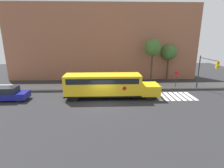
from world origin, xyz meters
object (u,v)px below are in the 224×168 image
at_px(school_bus, 107,85).
at_px(tree_far_sidewalk, 153,48).
at_px(traffic_light, 205,68).
at_px(parked_car, 9,94).
at_px(tree_near_sidewalk, 169,52).
at_px(stop_sign, 176,77).

xyz_separation_m(school_bus, tree_far_sidewalk, (7.18, 7.11, 3.87)).
bearing_deg(school_bus, tree_far_sidewalk, 44.71).
bearing_deg(traffic_light, parked_car, -174.43).
distance_m(traffic_light, tree_near_sidewalk, 7.28).
height_order(traffic_light, tree_near_sidewalk, tree_near_sidewalk).
height_order(school_bus, parked_car, school_bus).
bearing_deg(stop_sign, traffic_light, -32.78).
relative_size(parked_car, tree_far_sidewalk, 0.61).
xyz_separation_m(tree_near_sidewalk, tree_far_sidewalk, (-3.15, -1.54, 0.87)).
distance_m(school_bus, traffic_light, 13.10).
relative_size(school_bus, tree_far_sidewalk, 1.62).
xyz_separation_m(school_bus, parked_car, (-11.41, -0.39, -0.88)).
xyz_separation_m(parked_car, stop_sign, (21.36, 4.24, 0.77)).
xyz_separation_m(school_bus, stop_sign, (9.95, 3.85, -0.11)).
xyz_separation_m(stop_sign, tree_far_sidewalk, (-2.77, 3.26, 3.98)).
relative_size(school_bus, stop_sign, 4.62).
xyz_separation_m(parked_car, traffic_light, (24.27, 2.36, 2.40)).
relative_size(traffic_light, tree_far_sidewalk, 0.68).
distance_m(stop_sign, tree_near_sidewalk, 5.73).
bearing_deg(tree_near_sidewalk, parked_car, -157.43).
bearing_deg(tree_far_sidewalk, traffic_light, -42.08).
bearing_deg(tree_near_sidewalk, tree_far_sidewalk, -153.93).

